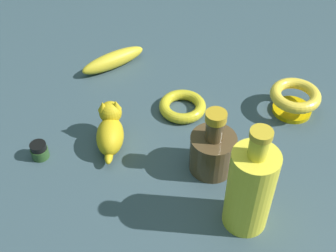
{
  "coord_description": "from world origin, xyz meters",
  "views": [
    {
      "loc": [
        -0.12,
        0.63,
        0.66
      ],
      "look_at": [
        0.0,
        0.0,
        0.05
      ],
      "focal_mm": 46.94,
      "sensor_mm": 36.0,
      "label": 1
    }
  ],
  "objects_px": {
    "bottle_tall": "(250,188)",
    "cat_figurine": "(110,130)",
    "bangle": "(183,106)",
    "bottle_short": "(213,150)",
    "nail_polish_jar": "(39,151)",
    "banana": "(113,60)",
    "bowl": "(295,98)"
  },
  "relations": [
    {
      "from": "bottle_tall",
      "to": "cat_figurine",
      "type": "bearing_deg",
      "value": -26.01
    },
    {
      "from": "bangle",
      "to": "bottle_short",
      "type": "bearing_deg",
      "value": 118.16
    },
    {
      "from": "bangle",
      "to": "bottle_short",
      "type": "relative_size",
      "value": 0.74
    },
    {
      "from": "bangle",
      "to": "nail_polish_jar",
      "type": "bearing_deg",
      "value": 36.46
    },
    {
      "from": "bangle",
      "to": "banana",
      "type": "height_order",
      "value": "banana"
    },
    {
      "from": "bottle_short",
      "to": "bottle_tall",
      "type": "bearing_deg",
      "value": 122.45
    },
    {
      "from": "nail_polish_jar",
      "to": "bowl",
      "type": "bearing_deg",
      "value": -154.98
    },
    {
      "from": "bowl",
      "to": "banana",
      "type": "relative_size",
      "value": 0.64
    },
    {
      "from": "bottle_tall",
      "to": "banana",
      "type": "xyz_separation_m",
      "value": [
        0.35,
        -0.4,
        -0.07
      ]
    },
    {
      "from": "cat_figurine",
      "to": "bangle",
      "type": "bearing_deg",
      "value": -134.67
    },
    {
      "from": "bowl",
      "to": "cat_figurine",
      "type": "height_order",
      "value": "cat_figurine"
    },
    {
      "from": "banana",
      "to": "cat_figurine",
      "type": "bearing_deg",
      "value": -121.42
    },
    {
      "from": "cat_figurine",
      "to": "bowl",
      "type": "bearing_deg",
      "value": -155.08
    },
    {
      "from": "bangle",
      "to": "bottle_tall",
      "type": "distance_m",
      "value": 0.32
    },
    {
      "from": "cat_figurine",
      "to": "bottle_short",
      "type": "xyz_separation_m",
      "value": [
        -0.21,
        0.03,
        0.01
      ]
    },
    {
      "from": "cat_figurine",
      "to": "bangle",
      "type": "distance_m",
      "value": 0.18
    },
    {
      "from": "banana",
      "to": "nail_polish_jar",
      "type": "bearing_deg",
      "value": -147.14
    },
    {
      "from": "nail_polish_jar",
      "to": "bottle_short",
      "type": "height_order",
      "value": "bottle_short"
    },
    {
      "from": "nail_polish_jar",
      "to": "bangle",
      "type": "bearing_deg",
      "value": -143.54
    },
    {
      "from": "nail_polish_jar",
      "to": "bottle_tall",
      "type": "bearing_deg",
      "value": 169.61
    },
    {
      "from": "bowl",
      "to": "cat_figurine",
      "type": "relative_size",
      "value": 0.87
    },
    {
      "from": "cat_figurine",
      "to": "bottle_short",
      "type": "relative_size",
      "value": 0.89
    },
    {
      "from": "bottle_short",
      "to": "banana",
      "type": "bearing_deg",
      "value": -45.61
    },
    {
      "from": "cat_figurine",
      "to": "bangle",
      "type": "xyz_separation_m",
      "value": [
        -0.13,
        -0.13,
        -0.03
      ]
    },
    {
      "from": "nail_polish_jar",
      "to": "bottle_short",
      "type": "xyz_separation_m",
      "value": [
        -0.34,
        -0.04,
        0.03
      ]
    },
    {
      "from": "cat_figurine",
      "to": "bottle_short",
      "type": "height_order",
      "value": "bottle_short"
    },
    {
      "from": "cat_figurine",
      "to": "nail_polish_jar",
      "type": "bearing_deg",
      "value": 25.29
    },
    {
      "from": "cat_figurine",
      "to": "banana",
      "type": "relative_size",
      "value": 0.74
    },
    {
      "from": "cat_figurine",
      "to": "banana",
      "type": "distance_m",
      "value": 0.27
    },
    {
      "from": "bottle_tall",
      "to": "banana",
      "type": "bearing_deg",
      "value": -48.59
    },
    {
      "from": "bangle",
      "to": "bottle_short",
      "type": "xyz_separation_m",
      "value": [
        -0.08,
        0.15,
        0.04
      ]
    },
    {
      "from": "bangle",
      "to": "banana",
      "type": "bearing_deg",
      "value": -33.66
    }
  ]
}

